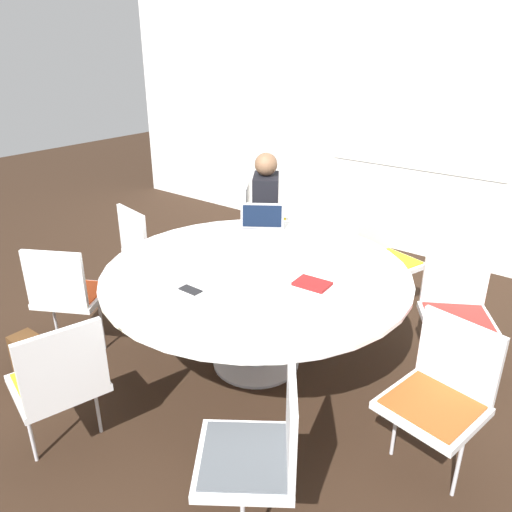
{
  "coord_description": "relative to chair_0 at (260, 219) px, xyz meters",
  "views": [
    {
      "loc": [
        1.81,
        -2.32,
        2.11
      ],
      "look_at": [
        0.0,
        0.0,
        0.82
      ],
      "focal_mm": 35.0,
      "sensor_mm": 36.0,
      "label": 1
    }
  ],
  "objects": [
    {
      "name": "ground_plane",
      "position": [
        0.97,
        -1.29,
        -0.51
      ],
      "size": [
        16.0,
        16.0,
        0.0
      ],
      "primitive_type": "plane",
      "color": "black"
    },
    {
      "name": "wall_back",
      "position": [
        0.97,
        1.31,
        0.85
      ],
      "size": [
        8.0,
        0.07,
        2.7
      ],
      "color": "silver",
      "rests_on": "ground_plane"
    },
    {
      "name": "conference_table",
      "position": [
        0.97,
        -1.29,
        0.12
      ],
      "size": [
        2.0,
        2.0,
        0.72
      ],
      "color": "#B7B7BC",
      "rests_on": "ground_plane"
    },
    {
      "name": "chair_0",
      "position": [
        0.0,
        0.0,
        0.0
      ],
      "size": [
        0.59,
        0.6,
        0.85
      ],
      "rotation": [
        0.0,
        0.0,
        5.31
      ],
      "color": "white",
      "rests_on": "ground_plane"
    },
    {
      "name": "chair_1",
      "position": [
        -0.34,
        -1.11,
        0.0
      ],
      "size": [
        0.51,
        0.5,
        0.85
      ],
      "rotation": [
        0.0,
        0.0,
        6.09
      ],
      "color": "white",
      "rests_on": "ground_plane"
    },
    {
      "name": "chair_2",
      "position": [
        -0.15,
        -2.0,
        0.0
      ],
      "size": [
        0.59,
        0.58,
        0.85
      ],
      "rotation": [
        0.0,
        0.0,
        6.79
      ],
      "color": "white",
      "rests_on": "ground_plane"
    },
    {
      "name": "chair_3",
      "position": [
        0.69,
        -2.58,
        0.0
      ],
      "size": [
        0.52,
        0.53,
        0.85
      ],
      "rotation": [
        0.0,
        0.0,
        7.59
      ],
      "color": "white",
      "rests_on": "ground_plane"
    },
    {
      "name": "chair_4",
      "position": [
        1.79,
        -2.32,
        0.0
      ],
      "size": [
        0.6,
        0.6,
        0.85
      ],
      "rotation": [
        0.0,
        0.0,
        8.48
      ],
      "color": "white",
      "rests_on": "ground_plane"
    },
    {
      "name": "chair_5",
      "position": [
        2.27,
        -1.47,
        0.0
      ],
      "size": [
        0.51,
        0.49,
        0.85
      ],
      "rotation": [
        0.0,
        0.0,
        9.24
      ],
      "color": "white",
      "rests_on": "ground_plane"
    },
    {
      "name": "chair_6",
      "position": [
        2.06,
        -0.56,
        0.0
      ],
      "size": [
        0.59,
        0.59,
        0.85
      ],
      "rotation": [
        0.0,
        0.0,
        9.97
      ],
      "color": "white",
      "rests_on": "ground_plane"
    },
    {
      "name": "chair_7",
      "position": [
        1.3,
        -0.02,
        0.0
      ],
      "size": [
        0.53,
        0.55,
        0.85
      ],
      "rotation": [
        0.0,
        0.0,
        10.69
      ],
      "color": "white",
      "rests_on": "ground_plane"
    },
    {
      "name": "person_0",
      "position": [
        0.2,
        -0.15,
        0.2
      ],
      "size": [
        0.38,
        0.42,
        1.2
      ],
      "rotation": [
        0.0,
        0.0,
        5.31
      ],
      "color": "black",
      "rests_on": "ground_plane"
    },
    {
      "name": "laptop",
      "position": [
        0.58,
        -0.73,
        0.27
      ],
      "size": [
        0.42,
        0.4,
        0.21
      ],
      "rotation": [
        0.0,
        0.0,
        0.6
      ],
      "color": "#99999E",
      "rests_on": "conference_table"
    },
    {
      "name": "spiral_notebook",
      "position": [
        1.37,
        -1.25,
        0.23
      ],
      "size": [
        0.22,
        0.16,
        0.02
      ],
      "color": "maroon",
      "rests_on": "conference_table"
    },
    {
      "name": "cell_phone",
      "position": [
        0.83,
        -1.76,
        0.22
      ],
      "size": [
        0.14,
        0.07,
        0.01
      ],
      "color": "black",
      "rests_on": "conference_table"
    },
    {
      "name": "handbag",
      "position": [
        -0.11,
        -2.33,
        -0.37
      ],
      "size": [
        0.36,
        0.16,
        0.28
      ],
      "color": "#513319",
      "rests_on": "ground_plane"
    }
  ]
}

